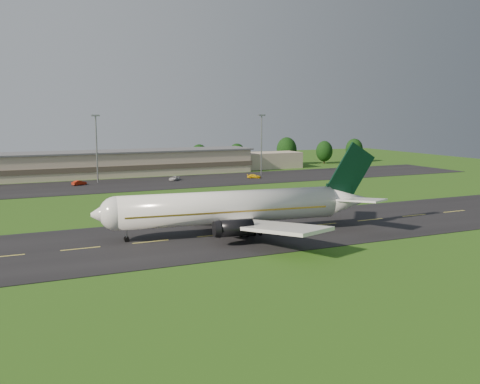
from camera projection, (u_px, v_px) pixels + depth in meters
name	position (u px, v px, depth m)	size (l,w,h in m)	color
ground	(151.00, 242.00, 86.75)	(360.00, 360.00, 0.00)	#274912
taxiway	(151.00, 242.00, 86.74)	(220.00, 30.00, 0.10)	black
apron	(85.00, 187.00, 151.68)	(260.00, 30.00, 0.10)	black
airliner	(234.00, 208.00, 91.99)	(51.23, 41.94, 15.57)	white
terminal	(93.00, 165.00, 175.52)	(145.00, 16.00, 8.40)	tan
light_mast_centre	(96.00, 140.00, 159.08)	(2.40, 1.20, 20.35)	gray
light_mast_east	(261.00, 137.00, 181.43)	(2.40, 1.20, 20.35)	gray
tree_line	(195.00, 155.00, 200.62)	(200.54, 9.45, 11.15)	black
service_vehicle_b	(79.00, 183.00, 154.76)	(1.49, 4.28, 1.41)	maroon
service_vehicle_c	(174.00, 178.00, 165.97)	(2.18, 4.73, 1.32)	silver
service_vehicle_d	(254.00, 176.00, 171.53)	(1.79, 4.40, 1.28)	yellow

